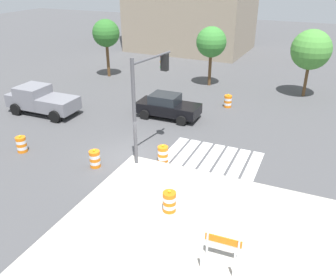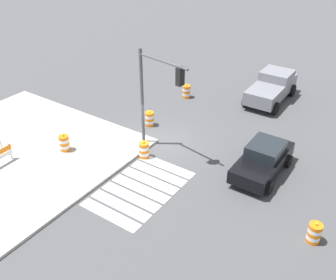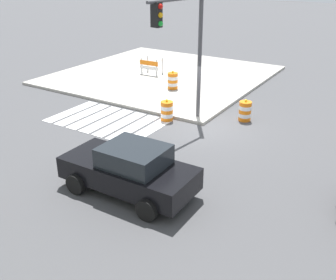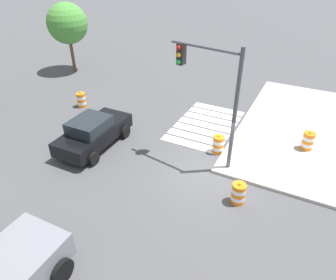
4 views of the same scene
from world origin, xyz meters
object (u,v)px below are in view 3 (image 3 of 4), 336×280
traffic_barrel_on_sidewalk (173,81)px  construction_barricade (150,65)px  sports_car (130,169)px  traffic_barrel_near_corner (245,111)px  traffic_barrel_median_far (167,111)px  traffic_light_pole (184,37)px

traffic_barrel_on_sidewalk → construction_barricade: traffic_barrel_on_sidewalk is taller
sports_car → construction_barricade: bearing=-58.3°
traffic_barrel_near_corner → traffic_barrel_on_sidewalk: 5.49m
sports_car → traffic_barrel_median_far: (2.32, -5.83, -0.36)m
traffic_barrel_median_far → construction_barricade: 7.54m
traffic_barrel_on_sidewalk → traffic_light_pole: (-3.04, 4.15, 3.31)m
traffic_barrel_on_sidewalk → traffic_light_pole: bearing=126.2°
traffic_barrel_near_corner → traffic_barrel_median_far: same height
construction_barricade → traffic_barrel_near_corner: bearing=153.8°
traffic_barrel_on_sidewalk → traffic_light_pole: size_ratio=0.19×
traffic_barrel_on_sidewalk → construction_barricade: size_ratio=0.78×
traffic_barrel_median_far → traffic_light_pole: 3.59m
sports_car → construction_barricade: (7.17, -11.60, -0.09)m
traffic_barrel_median_far → construction_barricade: construction_barricade is taller
traffic_barrel_median_far → sports_car: bearing=111.6°
traffic_barrel_median_far → traffic_barrel_on_sidewalk: traffic_barrel_on_sidewalk is taller
traffic_barrel_near_corner → construction_barricade: bearing=-26.2°
sports_car → traffic_light_pole: size_ratio=0.78×
traffic_barrel_median_far → traffic_light_pole: bearing=166.0°
traffic_barrel_on_sidewalk → sports_car: bearing=114.3°
traffic_barrel_near_corner → construction_barricade: 8.78m
traffic_barrel_median_far → construction_barricade: size_ratio=0.78×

